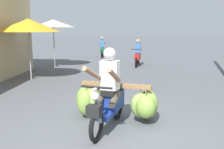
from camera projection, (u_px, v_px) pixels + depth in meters
The scene contains 6 objects.
ground_plane at pixel (116, 142), 4.40m from camera, with size 120.00×120.00×0.00m, color #56595E.
motorbike_main_loaded at pixel (113, 100), 5.30m from camera, with size 1.83×1.92×1.58m.
motorbike_distant_ahead_left at pixel (138, 55), 13.31m from camera, with size 0.51×1.62×1.40m.
motorbike_distant_ahead_right at pixel (102, 49), 17.49m from camera, with size 0.50×1.62×1.40m.
market_umbrella_near_shop at pixel (28, 25), 9.49m from camera, with size 2.34×2.34×2.30m.
market_umbrella_further_along at pixel (53, 24), 12.53m from camera, with size 2.14×2.14×2.37m.
Camera 1 is at (0.23, -4.12, 1.93)m, focal length 40.95 mm.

